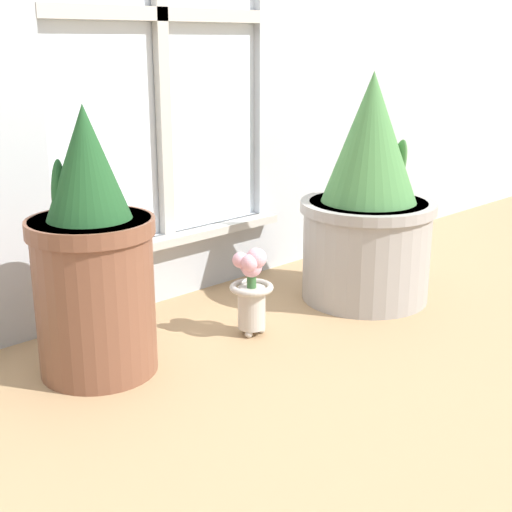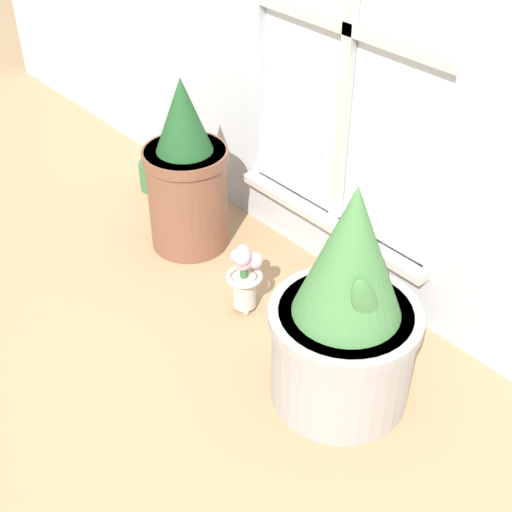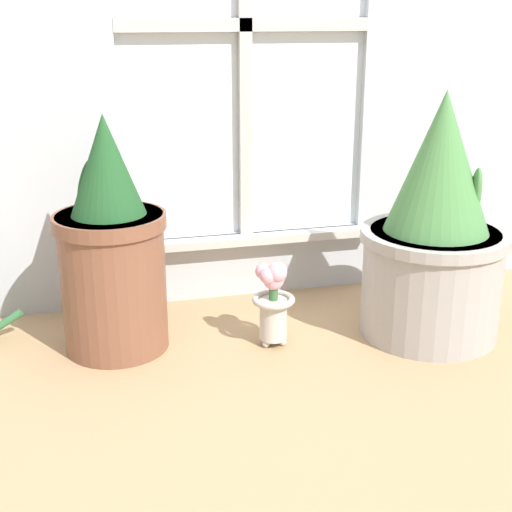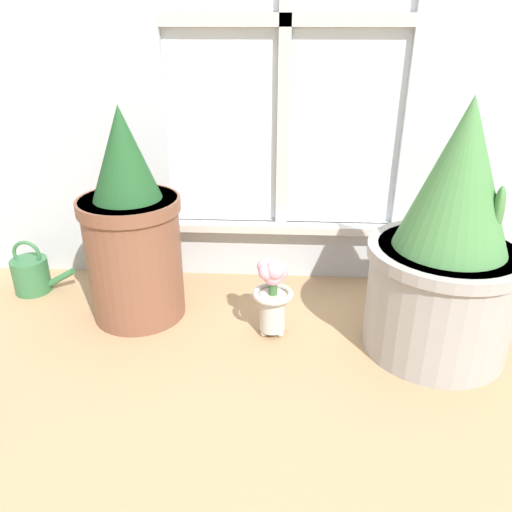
# 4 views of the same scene
# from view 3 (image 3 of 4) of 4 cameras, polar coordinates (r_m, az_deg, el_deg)

# --- Properties ---
(ground_plane) EXTENTS (10.00, 10.00, 0.00)m
(ground_plane) POSITION_cam_3_polar(r_m,az_deg,el_deg) (1.76, 3.25, -9.17)
(ground_plane) COLOR tan
(potted_plant_left) EXTENTS (0.28, 0.28, 0.60)m
(potted_plant_left) POSITION_cam_3_polar(r_m,az_deg,el_deg) (1.82, -11.49, 0.41)
(potted_plant_left) COLOR brown
(potted_plant_left) RESTS_ON ground_plane
(potted_plant_right) EXTENTS (0.39, 0.39, 0.65)m
(potted_plant_right) POSITION_cam_3_polar(r_m,az_deg,el_deg) (1.92, 14.13, 1.61)
(potted_plant_right) COLOR #9E9993
(potted_plant_right) RESTS_ON ground_plane
(flower_vase) EXTENTS (0.11, 0.11, 0.23)m
(flower_vase) POSITION_cam_3_polar(r_m,az_deg,el_deg) (1.84, 1.38, -3.38)
(flower_vase) COLOR #BCB7AD
(flower_vase) RESTS_ON ground_plane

